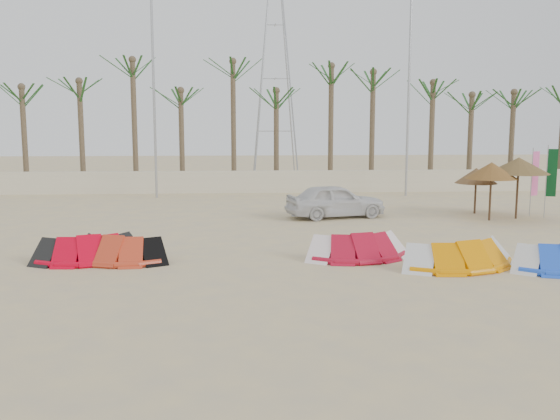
{
  "coord_description": "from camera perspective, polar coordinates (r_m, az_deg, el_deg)",
  "views": [
    {
      "loc": [
        -1.24,
        -14.61,
        4.32
      ],
      "look_at": [
        0.0,
        6.0,
        1.3
      ],
      "focal_mm": 40.0,
      "sensor_mm": 36.0,
      "label": 1
    }
  ],
  "objects": [
    {
      "name": "parasol_right",
      "position": [
        29.92,
        17.5,
        3.01
      ],
      "size": [
        1.91,
        1.91,
        2.1
      ],
      "color": "#4C331E",
      "rests_on": "ground"
    },
    {
      "name": "kite_orange",
      "position": [
        19.31,
        15.92,
        -3.65
      ],
      "size": [
        4.01,
        2.51,
        0.9
      ],
      "color": "orange",
      "rests_on": "ground"
    },
    {
      "name": "parasol_left",
      "position": [
        28.04,
        18.77,
        3.43
      ],
      "size": [
        2.2,
        2.2,
        2.5
      ],
      "color": "#4C331E",
      "rests_on": "ground"
    },
    {
      "name": "lamp_c",
      "position": [
        35.87,
        11.74,
        10.47
      ],
      "size": [
        1.25,
        0.14,
        11.0
      ],
      "color": "#A5A8AD",
      "rests_on": "ground"
    },
    {
      "name": "kite_red_mid",
      "position": [
        19.87,
        -14.54,
        -3.28
      ],
      "size": [
        3.45,
        2.29,
        0.9
      ],
      "color": "red",
      "rests_on": "ground"
    },
    {
      "name": "palm_line",
      "position": [
        38.22,
        -0.59,
        11.51
      ],
      "size": [
        52.0,
        4.0,
        7.7
      ],
      "color": "brown",
      "rests_on": "ground"
    },
    {
      "name": "flag_pink",
      "position": [
        30.13,
        22.31,
        2.93
      ],
      "size": [
        0.44,
        0.19,
        3.06
      ],
      "color": "#A5A8AD",
      "rests_on": "ground"
    },
    {
      "name": "kite_red_left",
      "position": [
        20.18,
        -16.88,
        -3.2
      ],
      "size": [
        3.57,
        2.36,
        0.9
      ],
      "color": "red",
      "rests_on": "ground"
    },
    {
      "name": "kite_red_right",
      "position": [
        19.8,
        7.09,
        -3.11
      ],
      "size": [
        3.51,
        2.13,
        0.9
      ],
      "color": "#AF0C25",
      "rests_on": "ground"
    },
    {
      "name": "flag_green",
      "position": [
        29.8,
        23.48,
        2.98
      ],
      "size": [
        0.45,
        0.11,
        3.2
      ],
      "color": "#A5A8AD",
      "rests_on": "ground"
    },
    {
      "name": "boundary_wall",
      "position": [
        36.82,
        -1.5,
        2.6
      ],
      "size": [
        60.0,
        0.3,
        1.3
      ],
      "primitive_type": "cube",
      "color": "beige",
      "rests_on": "ground"
    },
    {
      "name": "car",
      "position": [
        27.62,
        5.09,
        0.85
      ],
      "size": [
        4.64,
        2.72,
        1.48
      ],
      "primitive_type": "imported",
      "rotation": [
        0.0,
        0.0,
        1.81
      ],
      "color": "silver",
      "rests_on": "ground"
    },
    {
      "name": "parasol_mid",
      "position": [
        28.93,
        20.98,
        3.81
      ],
      "size": [
        2.62,
        2.62,
        2.68
      ],
      "color": "#4C331E",
      "rests_on": "ground"
    },
    {
      "name": "ground",
      "position": [
        15.29,
        1.37,
        -8.1
      ],
      "size": [
        120.0,
        120.0,
        0.0
      ],
      "primitive_type": "plane",
      "color": "#D6BA7E",
      "rests_on": "ground"
    },
    {
      "name": "lamp_b",
      "position": [
        34.96,
        -11.4,
        10.54
      ],
      "size": [
        1.25,
        0.14,
        11.0
      ],
      "color": "#A5A8AD",
      "rests_on": "ground"
    },
    {
      "name": "pylon",
      "position": [
        42.89,
        -0.44,
        2.55
      ],
      "size": [
        3.0,
        3.0,
        14.0
      ],
      "primitive_type": null,
      "color": "#A5A8AD",
      "rests_on": "ground"
    }
  ]
}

